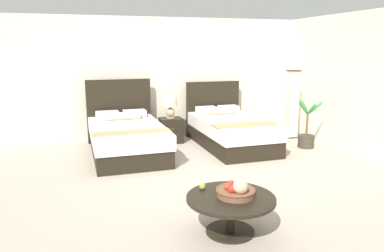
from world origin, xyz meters
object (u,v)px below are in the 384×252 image
at_px(table_lamp, 170,105).
at_px(potted_palm, 306,135).
at_px(bed_near_window, 127,137).
at_px(loose_apple, 203,186).
at_px(fruit_bowl, 236,190).
at_px(floor_lamp_corner, 292,104).
at_px(coffee_table, 231,205).
at_px(nightstand, 171,130).
at_px(bed_near_corner, 230,131).

height_order(table_lamp, potted_palm, potted_palm).
bearing_deg(table_lamp, bed_near_window, -147.06).
bearing_deg(loose_apple, fruit_bowl, -46.05).
bearing_deg(potted_palm, fruit_bowl, -133.80).
distance_m(table_lamp, floor_lamp_corner, 2.67).
height_order(fruit_bowl, loose_apple, fruit_bowl).
bearing_deg(coffee_table, potted_palm, 45.47).
distance_m(loose_apple, floor_lamp_corner, 4.65).
xyz_separation_m(bed_near_window, nightstand, (0.99, 0.62, -0.06)).
bearing_deg(coffee_table, bed_near_corner, 67.78).
height_order(nightstand, potted_palm, potted_palm).
height_order(bed_near_corner, nightstand, bed_near_corner).
height_order(fruit_bowl, floor_lamp_corner, floor_lamp_corner).
distance_m(bed_near_corner, loose_apple, 3.48).
bearing_deg(loose_apple, bed_near_window, 98.76).
bearing_deg(table_lamp, potted_palm, -25.45).
bearing_deg(floor_lamp_corner, nightstand, 173.11).
height_order(bed_near_window, nightstand, bed_near_window).
distance_m(bed_near_corner, nightstand, 1.25).
distance_m(bed_near_corner, fruit_bowl, 3.63).
bearing_deg(fruit_bowl, floor_lamp_corner, 51.95).
bearing_deg(bed_near_corner, coffee_table, -112.22).
relative_size(table_lamp, coffee_table, 0.47).
relative_size(bed_near_corner, coffee_table, 2.36).
height_order(nightstand, floor_lamp_corner, floor_lamp_corner).
bearing_deg(table_lamp, nightstand, -90.00).
distance_m(bed_near_window, potted_palm, 3.52).
height_order(coffee_table, fruit_bowl, fruit_bowl).
xyz_separation_m(loose_apple, potted_palm, (3.00, 2.55, -0.19)).
xyz_separation_m(table_lamp, loose_apple, (-0.52, -3.73, -0.34)).
xyz_separation_m(bed_near_corner, coffee_table, (-1.37, -3.36, -0.01)).
relative_size(coffee_table, floor_lamp_corner, 0.64).
bearing_deg(coffee_table, fruit_bowl, -15.08).
distance_m(bed_near_window, coffee_table, 3.44).
distance_m(table_lamp, coffee_table, 4.05).
relative_size(nightstand, potted_palm, 0.52).
relative_size(bed_near_corner, table_lamp, 5.06).
xyz_separation_m(bed_near_window, fruit_bowl, (0.76, -3.38, 0.16)).
bearing_deg(nightstand, table_lamp, 90.00).
relative_size(bed_near_corner, floor_lamp_corner, 1.50).
xyz_separation_m(bed_near_corner, floor_lamp_corner, (1.57, 0.31, 0.42)).
bearing_deg(table_lamp, fruit_bowl, -93.37).
bearing_deg(bed_near_corner, fruit_bowl, -111.32).
bearing_deg(loose_apple, potted_palm, 40.33).
relative_size(bed_near_window, coffee_table, 2.36).
distance_m(fruit_bowl, loose_apple, 0.40).
xyz_separation_m(bed_near_window, potted_palm, (3.48, -0.54, -0.07)).
distance_m(loose_apple, potted_palm, 3.95).
xyz_separation_m(fruit_bowl, potted_palm, (2.72, 2.84, -0.23)).
bearing_deg(nightstand, fruit_bowl, -93.38).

